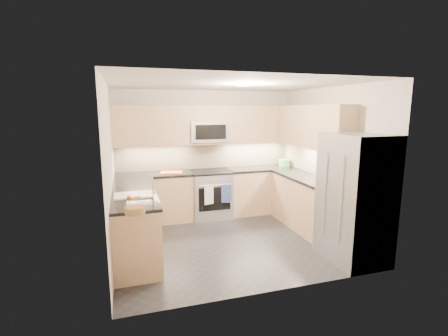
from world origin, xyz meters
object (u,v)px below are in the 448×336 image
microwave (208,131)px  refrigerator (355,198)px  gas_range (210,194)px  utensil_bowl (284,163)px  fruit_basket (135,210)px  cutting_board (172,172)px

microwave → refrigerator: bearing=-60.4°
gas_range → utensil_bowl: size_ratio=3.79×
utensil_bowl → gas_range: bearing=-178.1°
gas_range → utensil_bowl: utensil_bowl is taller
microwave → fruit_basket: microwave is taller
refrigerator → cutting_board: size_ratio=4.41×
cutting_board → fruit_basket: fruit_basket is taller
gas_range → utensil_bowl: (1.64, 0.05, 0.55)m
gas_range → refrigerator: refrigerator is taller
fruit_basket → utensil_bowl: bearing=37.3°
gas_range → fruit_basket: size_ratio=4.02×
gas_range → microwave: size_ratio=1.20×
microwave → fruit_basket: bearing=-121.4°
utensil_bowl → cutting_board: size_ratio=0.59×
microwave → gas_range: bearing=-90.0°
microwave → utensil_bowl: bearing=-2.5°
refrigerator → fruit_basket: refrigerator is taller
utensil_bowl → cutting_board: bearing=-178.9°
gas_range → refrigerator: size_ratio=0.51×
microwave → utensil_bowl: size_ratio=3.16×
utensil_bowl → fruit_basket: bearing=-142.7°
gas_range → microwave: bearing=90.0°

